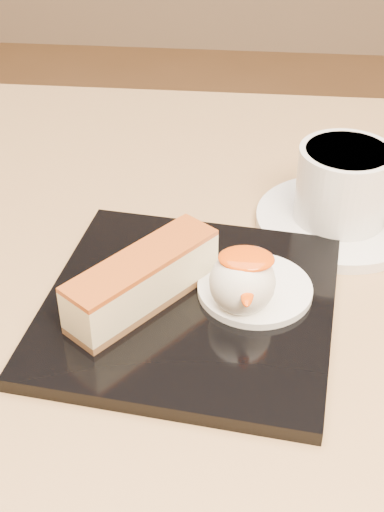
# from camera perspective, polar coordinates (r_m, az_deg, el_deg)

# --- Properties ---
(table) EXTENTS (0.80, 0.80, 0.72)m
(table) POSITION_cam_1_polar(r_m,az_deg,el_deg) (0.69, 1.14, -13.06)
(table) COLOR black
(table) RESTS_ON ground
(dessert_plate) EXTENTS (0.24, 0.24, 0.01)m
(dessert_plate) POSITION_cam_1_polar(r_m,az_deg,el_deg) (0.56, -0.19, -4.04)
(dessert_plate) COLOR black
(dessert_plate) RESTS_ON table
(cheesecake) EXTENTS (0.11, 0.13, 0.04)m
(cheesecake) POSITION_cam_1_polar(r_m,az_deg,el_deg) (0.54, -3.96, -1.94)
(cheesecake) COLOR brown
(cheesecake) RESTS_ON dessert_plate
(cream_smear) EXTENTS (0.09, 0.09, 0.01)m
(cream_smear) POSITION_cam_1_polar(r_m,az_deg,el_deg) (0.56, 5.05, -2.65)
(cream_smear) COLOR white
(cream_smear) RESTS_ON dessert_plate
(ice_cream_scoop) EXTENTS (0.05, 0.05, 0.05)m
(ice_cream_scoop) POSITION_cam_1_polar(r_m,az_deg,el_deg) (0.53, 4.05, -2.10)
(ice_cream_scoop) COLOR white
(ice_cream_scoop) RESTS_ON cream_smear
(mango_sauce) EXTENTS (0.04, 0.03, 0.01)m
(mango_sauce) POSITION_cam_1_polar(r_m,az_deg,el_deg) (0.52, 4.37, -0.21)
(mango_sauce) COLOR #EF4B07
(mango_sauce) RESTS_ON ice_cream_scoop
(mint_sprig) EXTENTS (0.03, 0.02, 0.00)m
(mint_sprig) POSITION_cam_1_polar(r_m,az_deg,el_deg) (0.58, 2.21, -0.69)
(mint_sprig) COLOR green
(mint_sprig) RESTS_ON cream_smear
(saucer) EXTENTS (0.15, 0.15, 0.01)m
(saucer) POSITION_cam_1_polar(r_m,az_deg,el_deg) (0.67, 11.59, 2.79)
(saucer) COLOR white
(saucer) RESTS_ON table
(coffee_cup) EXTENTS (0.11, 0.08, 0.07)m
(coffee_cup) POSITION_cam_1_polar(r_m,az_deg,el_deg) (0.65, 12.20, 5.70)
(coffee_cup) COLOR white
(coffee_cup) RESTS_ON saucer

